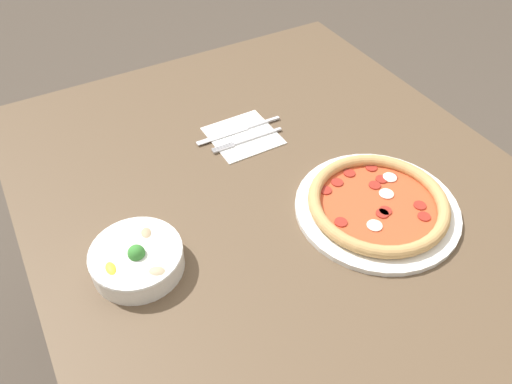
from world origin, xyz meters
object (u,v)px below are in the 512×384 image
Objects in this scene: pizza at (378,205)px; fork at (248,139)px; bowl at (137,258)px; knife at (243,129)px.

pizza is 0.36m from fork.
pizza is 0.50m from bowl.
fork and knife have the same top height.
bowl is (0.10, 0.49, 0.01)m from pizza.
knife is (0.38, 0.12, -0.01)m from pizza.
fork is at bearing -57.08° from bowl.
knife is (0.28, -0.37, -0.02)m from bowl.
pizza is at bearing 111.26° from fork.
knife is (0.04, -0.01, -0.00)m from fork.
pizza is 1.83× the size of fork.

